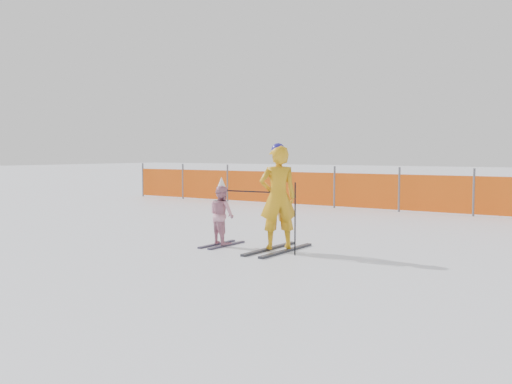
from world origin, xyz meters
TOP-DOWN VIEW (x-y plane):
  - ground at (0.00, 0.00)m, footprint 120.00×120.00m
  - adult at (0.29, 0.73)m, footprint 0.74×1.59m
  - child at (-0.83, 0.64)m, footprint 0.61×1.01m
  - ski_poles at (0.31, 0.59)m, footprint 1.46×0.21m
  - safety_fence at (-2.82, 8.01)m, footprint 14.98×0.06m

SIDE VIEW (x-z plane):
  - ground at x=0.00m, z-range 0.00..0.00m
  - safety_fence at x=-2.82m, z-range -0.07..1.18m
  - child at x=-0.83m, z-range -0.05..1.18m
  - ski_poles at x=0.31m, z-range 0.17..1.35m
  - adult at x=0.29m, z-range 0.00..1.81m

